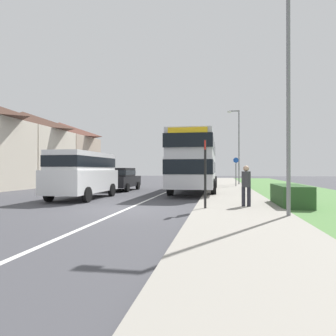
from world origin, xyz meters
The scene contains 14 objects.
ground_plane centered at (0.00, 0.00, 0.00)m, with size 120.00×120.00×0.00m, color #424247.
lane_marking_centre centered at (0.00, 8.00, 0.00)m, with size 0.14×60.00×0.01m, color silver.
pavement_near_side centered at (4.20, 6.00, 0.06)m, with size 3.20×68.00×0.12m, color gray.
grass_verge_seaward centered at (8.50, 6.00, 0.04)m, with size 6.00×68.00×0.08m, color #517F42.
roadside_hedge centered at (6.30, 1.71, 0.45)m, with size 1.10×2.81×0.90m, color #2D5128.
double_decker_bus centered at (1.94, 9.34, 2.14)m, with size 2.80×10.54×3.70m.
parked_van_white centered at (-3.46, 3.77, 1.42)m, with size 2.11×5.24×2.41m.
parked_car_black centered at (-3.50, 9.85, 0.90)m, with size 2.01×4.36×1.63m.
pedestrian_at_stop centered at (4.51, 0.84, 0.98)m, with size 0.34×0.34×1.67m.
bus_stop_sign centered at (3.00, 0.07, 1.54)m, with size 0.09×0.52×2.60m.
cycle_route_sign centered at (4.90, 15.01, 1.43)m, with size 0.44×0.08×2.52m.
street_lamp_near centered at (5.47, -1.27, 4.20)m, with size 1.14×0.20×7.31m.
street_lamp_mid centered at (5.27, 18.50, 4.12)m, with size 1.14×0.20×7.16m.
house_terrace_far_side centered at (-14.65, 14.62, 3.47)m, with size 7.45×19.61×6.95m.
Camera 1 is at (3.49, -10.93, 1.52)m, focal length 32.27 mm.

